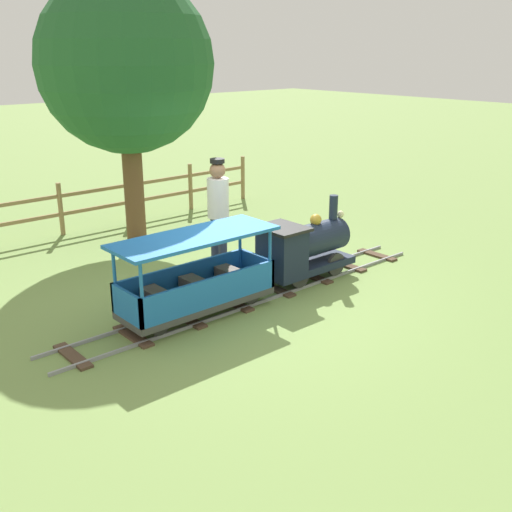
# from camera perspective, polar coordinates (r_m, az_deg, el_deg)

# --- Properties ---
(ground_plane) EXTENTS (60.00, 60.00, 0.00)m
(ground_plane) POSITION_cam_1_polar(r_m,az_deg,el_deg) (7.87, -0.64, -3.97)
(ground_plane) COLOR #75934C
(track) EXTENTS (0.67, 5.70, 0.04)m
(track) POSITION_cam_1_polar(r_m,az_deg,el_deg) (7.92, -0.14, -3.69)
(track) COLOR gray
(track) RESTS_ON ground_plane
(locomotive) EXTENTS (0.63, 1.45, 1.08)m
(locomotive) POSITION_cam_1_polar(r_m,az_deg,el_deg) (8.32, 4.41, 0.82)
(locomotive) COLOR #192338
(locomotive) RESTS_ON ground_plane
(passenger_car) EXTENTS (0.73, 2.00, 0.97)m
(passenger_car) POSITION_cam_1_polar(r_m,az_deg,el_deg) (7.25, -5.53, -2.48)
(passenger_car) COLOR #3F3F3F
(passenger_car) RESTS_ON ground_plane
(conductor_person) EXTENTS (0.30, 0.30, 1.62)m
(conductor_person) POSITION_cam_1_polar(r_m,az_deg,el_deg) (8.56, -3.53, 4.63)
(conductor_person) COLOR #282D47
(conductor_person) RESTS_ON ground_plane
(oak_tree_near) EXTENTS (2.75, 2.75, 4.18)m
(oak_tree_near) POSITION_cam_1_polar(r_m,az_deg,el_deg) (10.08, -12.01, 16.98)
(oak_tree_near) COLOR brown
(oak_tree_near) RESTS_ON ground_plane
(fence_section) EXTENTS (0.08, 6.78, 0.90)m
(fence_section) POSITION_cam_1_polar(r_m,az_deg,el_deg) (11.19, -14.58, 4.97)
(fence_section) COLOR #93754C
(fence_section) RESTS_ON ground_plane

